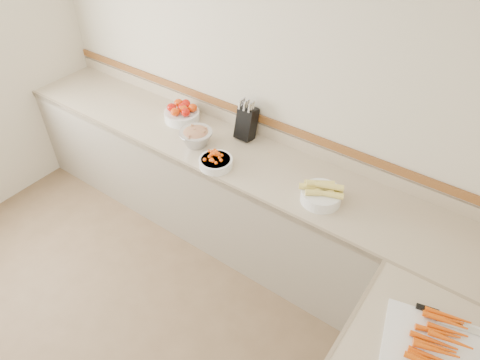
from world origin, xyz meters
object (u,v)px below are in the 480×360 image
Objects in this scene: knife_block at (246,122)px; rhubarb_bowl at (196,136)px; corn_bowl at (322,194)px; tomato_bowl at (182,113)px; cherry_tomato_bowl at (216,161)px; cutting_board at (439,346)px.

knife_block is 1.30× the size of rhubarb_bowl.
tomato_bowl is at bearing 171.28° from corn_bowl.
cherry_tomato_bowl is (0.03, -0.43, -0.09)m from knife_block.
tomato_bowl is 0.69m from cherry_tomato_bowl.
tomato_bowl reaches higher than cutting_board.
corn_bowl is 1.15× the size of rhubarb_bowl.
corn_bowl is (0.78, 0.11, 0.02)m from cherry_tomato_bowl.
rhubarb_bowl is (-0.25, -0.31, -0.06)m from knife_block.
knife_block is at bearing 158.91° from corn_bowl.
corn_bowl is at bearing -21.09° from knife_block.
corn_bowl reaches higher than rhubarb_bowl.
tomato_bowl is 1.14× the size of rhubarb_bowl.
knife_block is 0.88m from corn_bowl.
cutting_board is at bearing -16.78° from rhubarb_bowl.
knife_block is 0.58× the size of cutting_board.
corn_bowl is at bearing 8.22° from cherry_tomato_bowl.
rhubarb_bowl is at bearing 163.22° from cutting_board.
knife_block is 1.14× the size of tomato_bowl.
cutting_board is at bearing -15.67° from cherry_tomato_bowl.
tomato_bowl is (-0.58, -0.10, -0.07)m from knife_block.
cherry_tomato_bowl is 0.42× the size of cutting_board.
cherry_tomato_bowl is 1.78m from cutting_board.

